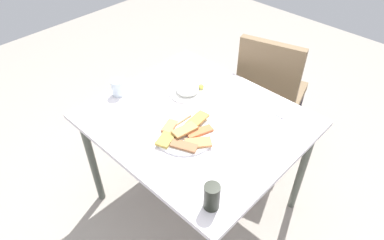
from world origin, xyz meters
name	(u,v)px	position (x,y,z in m)	size (l,w,h in m)	color
ground_plane	(196,201)	(0.00, 0.00, 0.00)	(6.00, 6.00, 0.00)	gray
dining_table	(196,129)	(0.00, 0.00, 0.64)	(1.06, 0.93, 0.72)	white
dining_chair	(270,88)	(-0.01, 0.74, 0.52)	(0.52, 0.52, 0.91)	brown
pide_platter	(185,133)	(0.05, -0.13, 0.73)	(0.32, 0.33, 0.04)	white
salad_plate_greens	(188,89)	(-0.19, 0.13, 0.74)	(0.21, 0.21, 0.07)	white
soda_can	(212,197)	(0.42, -0.36, 0.78)	(0.07, 0.07, 0.12)	black
drinking_glass	(118,88)	(-0.46, -0.15, 0.76)	(0.07, 0.07, 0.09)	silver
paper_napkin	(267,112)	(0.24, 0.29, 0.72)	(0.16, 0.16, 0.00)	white
fork	(265,113)	(0.24, 0.28, 0.72)	(0.17, 0.02, 0.01)	silver
spoon	(269,110)	(0.24, 0.31, 0.72)	(0.18, 0.02, 0.01)	silver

